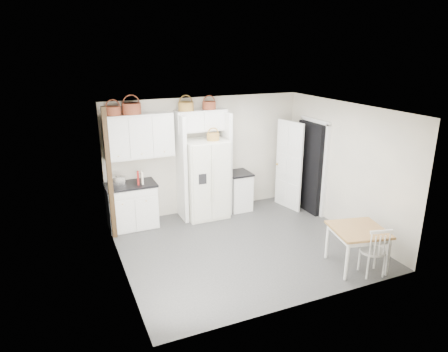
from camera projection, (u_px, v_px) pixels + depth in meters
name	position (u px, v px, depth m)	size (l,w,h in m)	color
floor	(243.00, 245.00, 7.64)	(4.50, 4.50, 0.00)	#343434
ceiling	(246.00, 109.00, 6.85)	(4.50, 4.50, 0.00)	white
wall_back	(205.00, 155.00, 8.99)	(4.50, 4.50, 0.00)	#ADA99D
wall_left	(119.00, 199.00, 6.39)	(4.00, 4.00, 0.00)	#ADA99D
wall_right	(344.00, 167.00, 8.10)	(4.00, 4.00, 0.00)	#ADA99D
refrigerator	(205.00, 179.00, 8.73)	(0.90, 0.72, 1.74)	white
base_cab_left	(132.00, 206.00, 8.32)	(0.98, 0.62, 0.91)	white
base_cab_right	(238.00, 191.00, 9.26)	(0.48, 0.58, 0.85)	white
dining_table	(357.00, 247.00, 6.81)	(0.85, 0.85, 0.71)	brown
windsor_chair	(373.00, 251.00, 6.55)	(0.41, 0.37, 0.84)	white
counter_left	(130.00, 185.00, 8.17)	(1.02, 0.66, 0.04)	black
counter_right	(239.00, 173.00, 9.12)	(0.52, 0.62, 0.04)	black
toaster	(119.00, 181.00, 8.06)	(0.26, 0.15, 0.18)	silver
cookbook_red	(138.00, 178.00, 8.12)	(0.04, 0.17, 0.26)	maroon
cookbook_cream	(142.00, 178.00, 8.15)	(0.04, 0.17, 0.25)	white
basket_upper_a	(113.00, 111.00, 7.75)	(0.30, 0.30, 0.17)	brown
basket_upper_b	(132.00, 109.00, 7.88)	(0.37, 0.37, 0.22)	brown
basket_bridge_a	(186.00, 106.00, 8.31)	(0.32, 0.32, 0.18)	olive
basket_bridge_b	(209.00, 105.00, 8.51)	(0.29, 0.29, 0.17)	brown
basket_fridge_b	(213.00, 137.00, 8.41)	(0.27, 0.27, 0.15)	olive
upper_cabinet	(139.00, 136.00, 8.09)	(1.40, 0.34, 0.90)	white
bridge_cabinet	(201.00, 120.00, 8.53)	(1.12, 0.34, 0.45)	white
fridge_panel_left	(182.00, 168.00, 8.53)	(0.08, 0.60, 2.30)	white
fridge_panel_right	(225.00, 163.00, 8.91)	(0.08, 0.60, 2.30)	white
trim_post	(109.00, 175.00, 7.59)	(0.09, 0.09, 2.60)	black
doorway_void	(310.00, 167.00, 9.02)	(0.18, 0.85, 2.05)	black
door_slab	(289.00, 165.00, 9.18)	(0.80, 0.04, 2.05)	white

